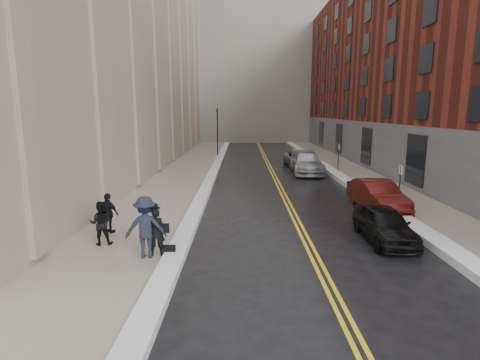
{
  "coord_description": "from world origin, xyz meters",
  "views": [
    {
      "loc": [
        0.03,
        -10.32,
        4.88
      ],
      "look_at": [
        -0.06,
        7.43,
        1.6
      ],
      "focal_mm": 28.0,
      "sensor_mm": 36.0,
      "label": 1
    }
  ],
  "objects_px": {
    "car_black": "(384,224)",
    "pedestrian_main": "(156,232)",
    "pedestrian_c": "(108,213)",
    "car_silver_near": "(307,163)",
    "car_maroon": "(377,195)",
    "pedestrian_b": "(146,227)",
    "car_silver_far": "(299,158)",
    "pedestrian_a": "(101,223)"
  },
  "relations": [
    {
      "from": "car_silver_far",
      "to": "pedestrian_a",
      "type": "xyz_separation_m",
      "value": [
        -10.21,
        -20.61,
        0.25
      ]
    },
    {
      "from": "car_silver_near",
      "to": "pedestrian_c",
      "type": "xyz_separation_m",
      "value": [
        -10.39,
        -15.37,
        0.12
      ]
    },
    {
      "from": "pedestrian_main",
      "to": "pedestrian_c",
      "type": "relative_size",
      "value": 1.02
    },
    {
      "from": "car_silver_near",
      "to": "pedestrian_b",
      "type": "bearing_deg",
      "value": -112.18
    },
    {
      "from": "car_silver_far",
      "to": "pedestrian_a",
      "type": "bearing_deg",
      "value": -120.03
    },
    {
      "from": "car_maroon",
      "to": "pedestrian_c",
      "type": "distance_m",
      "value": 12.7
    },
    {
      "from": "car_black",
      "to": "pedestrian_main",
      "type": "xyz_separation_m",
      "value": [
        -8.23,
        -1.9,
        0.3
      ]
    },
    {
      "from": "car_black",
      "to": "car_maroon",
      "type": "distance_m",
      "value": 4.82
    },
    {
      "from": "pedestrian_b",
      "to": "pedestrian_c",
      "type": "bearing_deg",
      "value": -57.96
    },
    {
      "from": "car_silver_near",
      "to": "pedestrian_c",
      "type": "height_order",
      "value": "pedestrian_c"
    },
    {
      "from": "car_black",
      "to": "pedestrian_a",
      "type": "xyz_separation_m",
      "value": [
        -10.44,
        -0.84,
        0.29
      ]
    },
    {
      "from": "car_silver_near",
      "to": "car_silver_far",
      "type": "height_order",
      "value": "car_silver_near"
    },
    {
      "from": "car_silver_far",
      "to": "pedestrian_main",
      "type": "relative_size",
      "value": 3.07
    },
    {
      "from": "pedestrian_main",
      "to": "pedestrian_c",
      "type": "bearing_deg",
      "value": -52.64
    },
    {
      "from": "car_silver_near",
      "to": "pedestrian_main",
      "type": "height_order",
      "value": "pedestrian_main"
    },
    {
      "from": "car_silver_far",
      "to": "car_black",
      "type": "bearing_deg",
      "value": -93.0
    },
    {
      "from": "car_silver_near",
      "to": "car_maroon",
      "type": "bearing_deg",
      "value": -79.08
    },
    {
      "from": "pedestrian_b",
      "to": "pedestrian_c",
      "type": "distance_m",
      "value": 3.23
    },
    {
      "from": "car_silver_near",
      "to": "pedestrian_c",
      "type": "relative_size",
      "value": 3.57
    },
    {
      "from": "car_black",
      "to": "car_silver_far",
      "type": "height_order",
      "value": "car_silver_far"
    },
    {
      "from": "pedestrian_a",
      "to": "pedestrian_c",
      "type": "xyz_separation_m",
      "value": [
        -0.18,
        1.29,
        0.0
      ]
    },
    {
      "from": "pedestrian_main",
      "to": "car_black",
      "type": "bearing_deg",
      "value": -175.09
    },
    {
      "from": "car_black",
      "to": "pedestrian_c",
      "type": "distance_m",
      "value": 10.64
    },
    {
      "from": "car_maroon",
      "to": "pedestrian_b",
      "type": "xyz_separation_m",
      "value": [
        -9.9,
        -6.63,
        0.43
      ]
    },
    {
      "from": "car_silver_near",
      "to": "car_silver_far",
      "type": "distance_m",
      "value": 3.96
    },
    {
      "from": "car_black",
      "to": "car_maroon",
      "type": "xyz_separation_m",
      "value": [
        1.37,
        4.63,
        0.08
      ]
    },
    {
      "from": "car_silver_far",
      "to": "pedestrian_c",
      "type": "distance_m",
      "value": 21.94
    },
    {
      "from": "car_black",
      "to": "pedestrian_b",
      "type": "height_order",
      "value": "pedestrian_b"
    },
    {
      "from": "car_maroon",
      "to": "pedestrian_a",
      "type": "height_order",
      "value": "pedestrian_a"
    },
    {
      "from": "pedestrian_main",
      "to": "pedestrian_c",
      "type": "height_order",
      "value": "pedestrian_main"
    },
    {
      "from": "pedestrian_main",
      "to": "pedestrian_b",
      "type": "distance_m",
      "value": 0.38
    },
    {
      "from": "car_maroon",
      "to": "car_black",
      "type": "bearing_deg",
      "value": -111.17
    },
    {
      "from": "pedestrian_c",
      "to": "car_maroon",
      "type": "bearing_deg",
      "value": -138.21
    },
    {
      "from": "car_maroon",
      "to": "pedestrian_main",
      "type": "distance_m",
      "value": 11.61
    },
    {
      "from": "pedestrian_a",
      "to": "car_silver_far",
      "type": "bearing_deg",
      "value": -127.61
    },
    {
      "from": "car_maroon",
      "to": "pedestrian_c",
      "type": "height_order",
      "value": "pedestrian_c"
    },
    {
      "from": "car_maroon",
      "to": "car_silver_near",
      "type": "xyz_separation_m",
      "value": [
        -1.6,
        11.19,
        0.09
      ]
    },
    {
      "from": "car_silver_near",
      "to": "pedestrian_c",
      "type": "bearing_deg",
      "value": -121.27
    },
    {
      "from": "pedestrian_c",
      "to": "pedestrian_a",
      "type": "bearing_deg",
      "value": 120.52
    },
    {
      "from": "pedestrian_b",
      "to": "pedestrian_a",
      "type": "bearing_deg",
      "value": -39.78
    },
    {
      "from": "car_black",
      "to": "pedestrian_c",
      "type": "bearing_deg",
      "value": 177.32
    },
    {
      "from": "car_silver_near",
      "to": "pedestrian_b",
      "type": "height_order",
      "value": "pedestrian_b"
    }
  ]
}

